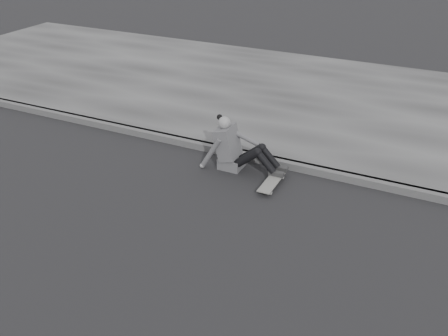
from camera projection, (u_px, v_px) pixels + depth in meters
name	position (u px, v px, depth m)	size (l,w,h in m)	color
ground	(322.00, 292.00, 5.53)	(80.00, 80.00, 0.00)	black
curb	(370.00, 182.00, 7.54)	(24.00, 0.16, 0.12)	#484848
sidewalk	(400.00, 113.00, 9.93)	(24.00, 6.00, 0.12)	#3E3E3E
skateboard	(272.00, 181.00, 7.54)	(0.20, 0.78, 0.09)	#A2A29D
seated_woman	(235.00, 148.00, 7.87)	(1.38, 0.46, 0.88)	#4D4D4F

